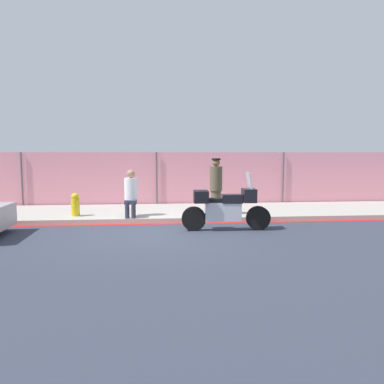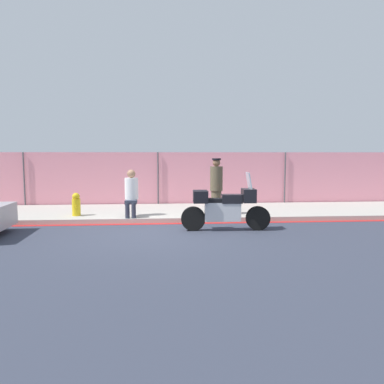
# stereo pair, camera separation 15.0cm
# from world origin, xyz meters

# --- Properties ---
(ground_plane) EXTENTS (120.00, 120.00, 0.00)m
(ground_plane) POSITION_xyz_m (0.00, 0.00, 0.00)
(ground_plane) COLOR #333847
(sidewalk) EXTENTS (34.95, 3.19, 0.14)m
(sidewalk) POSITION_xyz_m (0.00, 2.96, 0.07)
(sidewalk) COLOR #ADA89E
(sidewalk) RESTS_ON ground_plane
(curb_paint_stripe) EXTENTS (34.95, 0.18, 0.01)m
(curb_paint_stripe) POSITION_xyz_m (0.00, 1.28, 0.00)
(curb_paint_stripe) COLOR red
(curb_paint_stripe) RESTS_ON ground_plane
(storefront_fence) EXTENTS (33.20, 0.17, 2.00)m
(storefront_fence) POSITION_xyz_m (0.00, 4.65, 1.00)
(storefront_fence) COLOR pink
(storefront_fence) RESTS_ON ground_plane
(motorcycle) EXTENTS (2.27, 0.55, 1.48)m
(motorcycle) POSITION_xyz_m (1.73, 0.25, 0.60)
(motorcycle) COLOR black
(motorcycle) RESTS_ON ground_plane
(officer_standing) EXTENTS (0.37, 0.37, 1.68)m
(officer_standing) POSITION_xyz_m (1.75, 1.93, 0.99)
(officer_standing) COLOR brown
(officer_standing) RESTS_ON sidewalk
(person_seated_on_curb) EXTENTS (0.39, 0.70, 1.35)m
(person_seated_on_curb) POSITION_xyz_m (-0.74, 1.85, 0.88)
(person_seated_on_curb) COLOR #2D3342
(person_seated_on_curb) RESTS_ON sidewalk
(fire_hydrant) EXTENTS (0.24, 0.30, 0.67)m
(fire_hydrant) POSITION_xyz_m (-2.36, 2.05, 0.47)
(fire_hydrant) COLOR gold
(fire_hydrant) RESTS_ON sidewalk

